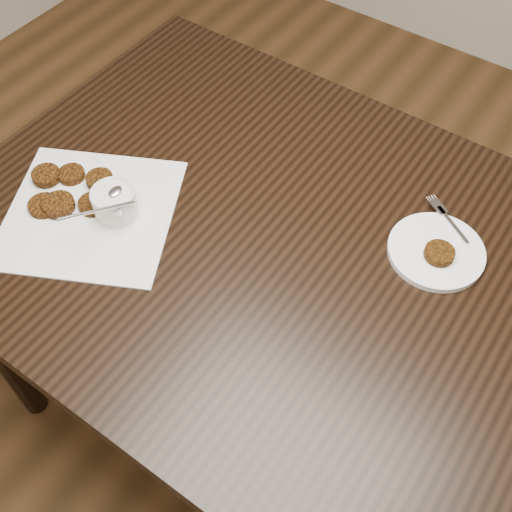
{
  "coord_description": "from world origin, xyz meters",
  "views": [
    {
      "loc": [
        0.32,
        -0.43,
        1.66
      ],
      "look_at": [
        -0.04,
        0.09,
        0.8
      ],
      "focal_mm": 43.75,
      "sensor_mm": 36.0,
      "label": 1
    }
  ],
  "objects_px": {
    "sauce_ramekin": "(112,192)",
    "plate_with_patty": "(437,249)",
    "napkin": "(90,213)",
    "table": "(305,359)"
  },
  "relations": [
    {
      "from": "sauce_ramekin",
      "to": "plate_with_patty",
      "type": "height_order",
      "value": "sauce_ramekin"
    },
    {
      "from": "table",
      "to": "plate_with_patty",
      "type": "distance_m",
      "value": 0.44
    },
    {
      "from": "napkin",
      "to": "sauce_ramekin",
      "type": "distance_m",
      "value": 0.08
    },
    {
      "from": "sauce_ramekin",
      "to": "napkin",
      "type": "bearing_deg",
      "value": -145.75
    },
    {
      "from": "sauce_ramekin",
      "to": "plate_with_patty",
      "type": "xyz_separation_m",
      "value": [
        0.54,
        0.26,
        -0.05
      ]
    },
    {
      "from": "table",
      "to": "sauce_ramekin",
      "type": "relative_size",
      "value": 12.09
    },
    {
      "from": "napkin",
      "to": "table",
      "type": "bearing_deg",
      "value": 19.77
    },
    {
      "from": "sauce_ramekin",
      "to": "plate_with_patty",
      "type": "bearing_deg",
      "value": 26.02
    },
    {
      "from": "table",
      "to": "napkin",
      "type": "bearing_deg",
      "value": -160.23
    },
    {
      "from": "plate_with_patty",
      "to": "napkin",
      "type": "bearing_deg",
      "value": -153.33
    }
  ]
}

